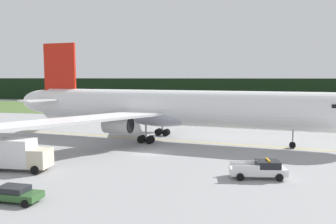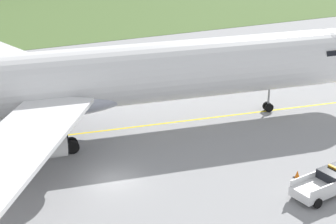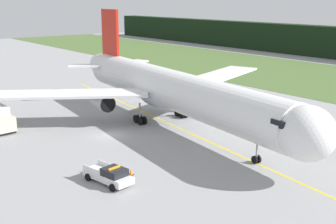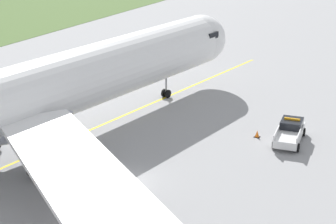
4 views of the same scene
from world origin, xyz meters
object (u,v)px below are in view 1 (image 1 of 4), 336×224
object	(u,v)px
ops_pickup_truck	(260,169)
staff_car	(15,193)
catering_truck	(17,154)
airliner	(170,108)
apron_cone	(253,167)

from	to	relation	value
ops_pickup_truck	staff_car	world-z (taller)	ops_pickup_truck
catering_truck	staff_car	world-z (taller)	catering_truck
airliner	apron_cone	size ratio (longest dim) A/B	88.76
staff_car	apron_cone	world-z (taller)	staff_car
ops_pickup_truck	apron_cone	distance (m)	3.01
apron_cone	staff_car	bearing A→B (deg)	-143.52
apron_cone	airliner	bearing A→B (deg)	130.12
staff_car	ops_pickup_truck	bearing A→B (deg)	29.71
ops_pickup_truck	catering_truck	distance (m)	25.91
airliner	ops_pickup_truck	xyz separation A→B (m)	(13.32, -18.03, -4.27)
airliner	apron_cone	xyz separation A→B (m)	(12.75, -15.13, -4.86)
airliner	catering_truck	world-z (taller)	airliner
apron_cone	ops_pickup_truck	bearing A→B (deg)	-78.80
airliner	ops_pickup_truck	bearing A→B (deg)	-53.53
catering_truck	staff_car	xyz separation A→B (m)	(6.05, -8.27, -1.12)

